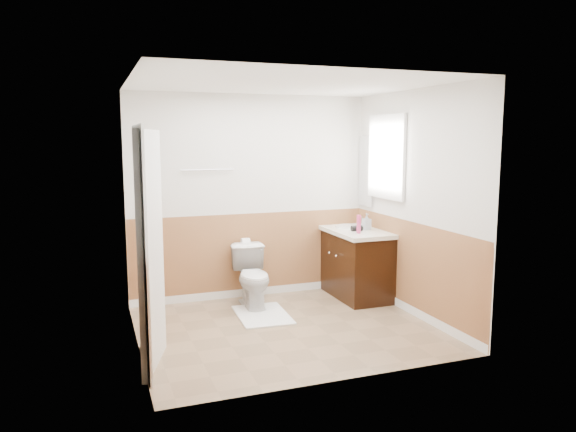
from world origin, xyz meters
name	(u,v)px	position (x,y,z in m)	size (l,w,h in m)	color
floor	(287,329)	(0.00, 0.00, 0.00)	(3.00, 3.00, 0.00)	#8C7051
ceiling	(287,83)	(0.00, 0.00, 2.50)	(3.00, 3.00, 0.00)	white
wall_back	(251,197)	(0.00, 1.30, 1.25)	(3.00, 3.00, 0.00)	silver
wall_front	(344,230)	(0.00, -1.30, 1.25)	(3.00, 3.00, 0.00)	silver
wall_left	(134,217)	(-1.50, 0.00, 1.25)	(3.00, 3.00, 0.00)	silver
wall_right	(415,204)	(1.50, 0.00, 1.25)	(3.00, 3.00, 0.00)	silver
wainscot_back	(252,257)	(0.00, 1.29, 0.50)	(3.00, 3.00, 0.00)	#A76D42
wainscot_front	(342,321)	(0.00, -1.29, 0.50)	(3.00, 3.00, 0.00)	#A76D42
wainscot_left	(138,296)	(-1.49, 0.00, 0.50)	(2.60, 2.60, 0.00)	#A76D42
wainscot_right	(412,270)	(1.49, 0.00, 0.50)	(2.60, 2.60, 0.00)	#A76D42
toilet	(253,277)	(-0.12, 0.86, 0.36)	(0.40, 0.70, 0.71)	white
bath_mat	(263,315)	(-0.12, 0.48, 0.01)	(0.55, 0.80, 0.02)	white
vanity_cabinet	(354,264)	(1.21, 0.86, 0.40)	(0.55, 1.10, 0.80)	black
vanity_knob_left	(336,256)	(0.91, 0.76, 0.55)	(0.03, 0.03, 0.03)	silver
vanity_knob_right	(329,253)	(0.91, 0.96, 0.55)	(0.03, 0.03, 0.03)	silver
countertop	(354,231)	(1.20, 0.86, 0.83)	(0.60, 1.15, 0.05)	silver
sink_basin	(350,226)	(1.21, 1.01, 0.86)	(0.36, 0.36, 0.02)	white
faucet	(362,221)	(1.39, 1.01, 0.92)	(0.02, 0.02, 0.14)	silver
lotion_bottle	(359,224)	(1.11, 0.57, 0.96)	(0.05, 0.05, 0.22)	#C5336B
soap_dispenser	(367,222)	(1.33, 0.79, 0.95)	(0.09, 0.09, 0.20)	#969EA9
hair_dryer_body	(357,228)	(1.16, 0.72, 0.89)	(0.07, 0.07, 0.14)	black
hair_dryer_handle	(354,231)	(1.13, 0.73, 0.86)	(0.03, 0.03, 0.07)	black
mirror_panel	(366,171)	(1.48, 1.10, 1.55)	(0.02, 0.35, 0.90)	silver
window_frame	(386,157)	(1.47, 0.59, 1.75)	(0.04, 0.80, 1.00)	white
window_glass	(387,157)	(1.49, 0.59, 1.75)	(0.01, 0.70, 0.90)	white
door	(151,250)	(-1.40, -0.45, 1.02)	(0.05, 0.80, 2.04)	white
door_frame	(142,250)	(-1.48, -0.45, 1.03)	(0.02, 0.92, 2.10)	white
door_knob	(154,251)	(-1.34, -0.12, 0.95)	(0.06, 0.06, 0.06)	silver
towel_bar	(207,170)	(-0.55, 1.25, 1.60)	(0.02, 0.02, 0.62)	silver
tp_holder_bar	(245,242)	(-0.10, 1.23, 0.70)	(0.02, 0.02, 0.14)	silver
tp_roll	(245,242)	(-0.10, 1.23, 0.70)	(0.11, 0.11, 0.10)	white
tp_sheet	(246,251)	(-0.10, 1.23, 0.59)	(0.10, 0.01, 0.16)	white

